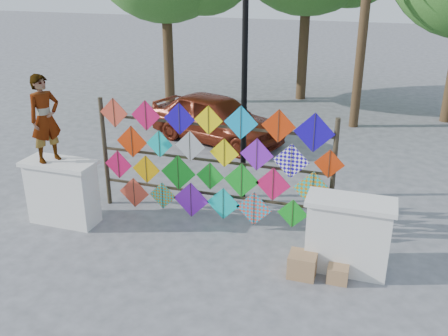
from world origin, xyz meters
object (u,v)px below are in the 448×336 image
(kite_rack, at_px, (215,164))
(vendor_woman, at_px, (45,119))
(lamppost, at_px, (244,74))
(sedan, at_px, (216,118))

(kite_rack, bearing_deg, vendor_woman, -162.55)
(vendor_woman, height_order, lamppost, lamppost)
(kite_rack, height_order, lamppost, lamppost)
(sedan, bearing_deg, vendor_woman, -175.69)
(kite_rack, distance_m, vendor_woman, 3.23)
(sedan, bearing_deg, kite_rack, -142.65)
(kite_rack, height_order, vendor_woman, vendor_woman)
(kite_rack, bearing_deg, sedan, 108.55)
(kite_rack, distance_m, lamppost, 1.96)
(vendor_woman, bearing_deg, sedan, 10.28)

